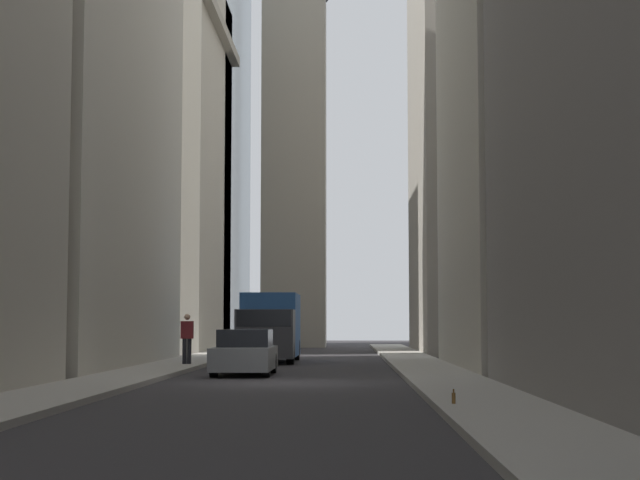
{
  "coord_description": "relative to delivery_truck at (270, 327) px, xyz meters",
  "views": [
    {
      "loc": [
        -27.98,
        -1.76,
        1.62
      ],
      "look_at": [
        10.29,
        -0.79,
        4.69
      ],
      "focal_mm": 58.07,
      "sensor_mm": 36.0,
      "label": 1
    }
  ],
  "objects": [
    {
      "name": "ground_plane",
      "position": [
        -14.82,
        -1.4,
        -1.46
      ],
      "size": [
        135.0,
        135.0,
        0.0
      ],
      "primitive_type": "plane",
      "color": "#302D30"
    },
    {
      "name": "sidewalk_right",
      "position": [
        -14.82,
        3.1,
        -1.39
      ],
      "size": [
        90.0,
        2.2,
        0.14
      ],
      "primitive_type": "cube",
      "color": "#A8A399",
      "rests_on": "ground_plane"
    },
    {
      "name": "sidewalk_left",
      "position": [
        -14.82,
        -5.9,
        -1.39
      ],
      "size": [
        90.0,
        2.2,
        0.14
      ],
      "primitive_type": "cube",
      "color": "#A8A399",
      "rests_on": "ground_plane"
    },
    {
      "name": "building_left_far",
      "position": [
        13.37,
        -12.0,
        14.75
      ],
      "size": [
        14.25,
        10.5,
        32.4
      ],
      "color": "gray",
      "rests_on": "ground_plane"
    },
    {
      "name": "building_left_midfar",
      "position": [
        -6.36,
        -12.0,
        7.58
      ],
      "size": [
        13.65,
        10.0,
        18.08
      ],
      "color": "beige",
      "rests_on": "ground_plane"
    },
    {
      "name": "building_right_far",
      "position": [
        15.77,
        9.19,
        9.3
      ],
      "size": [
        14.03,
        10.5,
        21.5
      ],
      "color": "beige",
      "rests_on": "ground_plane"
    },
    {
      "name": "church_spire",
      "position": [
        26.78,
        0.33,
        17.11
      ],
      "size": [
        4.67,
        4.67,
        35.6
      ],
      "color": "#A8A091",
      "rests_on": "ground_plane"
    },
    {
      "name": "delivery_truck",
      "position": [
        0.0,
        0.0,
        0.0
      ],
      "size": [
        6.46,
        2.25,
        2.84
      ],
      "color": "#285699",
      "rests_on": "ground_plane"
    },
    {
      "name": "hatchback_grey",
      "position": [
        -10.51,
        -0.0,
        -0.8
      ],
      "size": [
        4.3,
        1.78,
        1.42
      ],
      "color": "slate",
      "rests_on": "ground_plane"
    },
    {
      "name": "pedestrian",
      "position": [
        -5.37,
        2.6,
        -0.33
      ],
      "size": [
        0.26,
        0.44,
        1.8
      ],
      "color": "black",
      "rests_on": "sidewalk_right"
    },
    {
      "name": "discarded_bottle",
      "position": [
        -23.6,
        -5.13,
        -1.21
      ],
      "size": [
        0.07,
        0.07,
        0.27
      ],
      "color": "brown",
      "rests_on": "sidewalk_left"
    }
  ]
}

